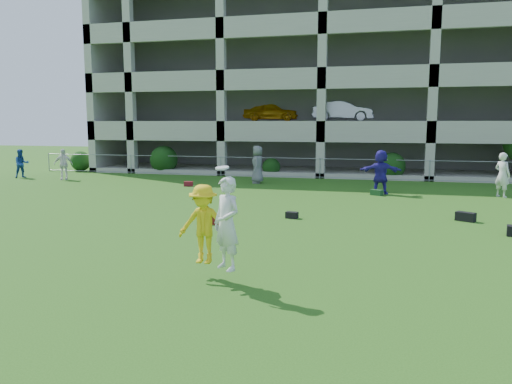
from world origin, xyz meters
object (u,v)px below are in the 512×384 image
(bystander_a, at_px, (21,164))
(bystander_d, at_px, (381,172))
(bystander_c, at_px, (257,165))
(bystander_e, at_px, (502,175))
(frisbee_contest, at_px, (211,224))
(bystander_b, at_px, (63,164))
(parking_garage, at_px, (336,84))

(bystander_a, height_order, bystander_d, bystander_d)
(bystander_c, height_order, bystander_e, bystander_c)
(bystander_d, bearing_deg, frisbee_contest, 73.80)
(bystander_a, height_order, frisbee_contest, frisbee_contest)
(bystander_a, distance_m, bystander_e, 25.57)
(bystander_c, xyz_separation_m, bystander_d, (6.38, -2.52, 0.00))
(bystander_b, xyz_separation_m, parking_garage, (14.00, 12.80, 5.14))
(parking_garage, bearing_deg, bystander_b, -137.58)
(parking_garage, bearing_deg, bystander_a, -143.61)
(bystander_e, relative_size, parking_garage, 0.06)
(bystander_b, bearing_deg, bystander_e, -28.82)
(bystander_e, bearing_deg, frisbee_contest, 107.34)
(bystander_b, distance_m, bystander_c, 11.10)
(bystander_c, distance_m, bystander_e, 11.72)
(bystander_a, height_order, bystander_c, bystander_c)
(bystander_d, distance_m, frisbee_contest, 14.17)
(bystander_a, height_order, bystander_e, bystander_e)
(bystander_c, distance_m, frisbee_contest, 16.59)
(bystander_b, distance_m, frisbee_contest, 20.76)
(parking_garage, bearing_deg, bystander_e, -58.49)
(bystander_d, bearing_deg, bystander_c, -24.34)
(bystander_a, xyz_separation_m, bystander_d, (20.41, -1.70, 0.17))
(bystander_b, xyz_separation_m, frisbee_contest, (14.14, -15.20, 0.32))
(bystander_d, bearing_deg, bystander_e, -179.61)
(bystander_a, xyz_separation_m, bystander_e, (25.53, -1.41, 0.14))
(bystander_e, xyz_separation_m, frisbee_contest, (-8.41, -14.06, 0.22))
(bystander_c, bearing_deg, bystander_d, 58.44)
(bystander_c, height_order, parking_garage, parking_garage)
(parking_garage, bearing_deg, bystander_c, -104.19)
(bystander_e, bearing_deg, parking_garage, -10.28)
(bystander_b, height_order, parking_garage, parking_garage)
(bystander_e, bearing_deg, bystander_a, 45.05)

